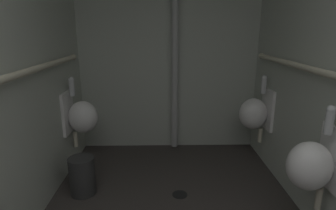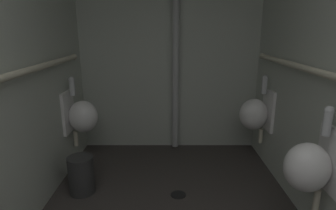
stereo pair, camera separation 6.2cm
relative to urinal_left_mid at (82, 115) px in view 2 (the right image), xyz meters
name	(u,v)px [view 2 (the right image)]	position (x,y,z in m)	size (l,w,h in m)	color
wall_back	(171,44)	(0.93, 0.62, 0.71)	(2.28, 0.06, 2.61)	#B7BDB1
urinal_left_mid	(82,115)	(0.00, 0.00, 0.00)	(0.32, 0.30, 0.76)	white
urinal_right_mid	(312,166)	(1.86, -1.12, 0.00)	(0.32, 0.30, 0.76)	white
urinal_right_far	(257,113)	(1.86, 0.08, 0.00)	(0.32, 0.30, 0.76)	white
supply_pipe_left	(5,78)	(-0.09, -1.12, 0.59)	(0.06, 2.70, 0.06)	beige
supply_pipe_right	(334,77)	(1.95, -1.07, 0.59)	(0.06, 2.76, 0.06)	beige
standpipe_back_wall	(177,44)	(1.01, 0.51, 0.71)	(0.08, 0.08, 2.56)	#B2B2B2
floor_drain	(179,194)	(1.01, -0.54, -0.59)	(0.14, 0.14, 0.01)	black
waste_bin	(83,175)	(0.12, -0.49, -0.42)	(0.23, 0.23, 0.35)	#2D2D2D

